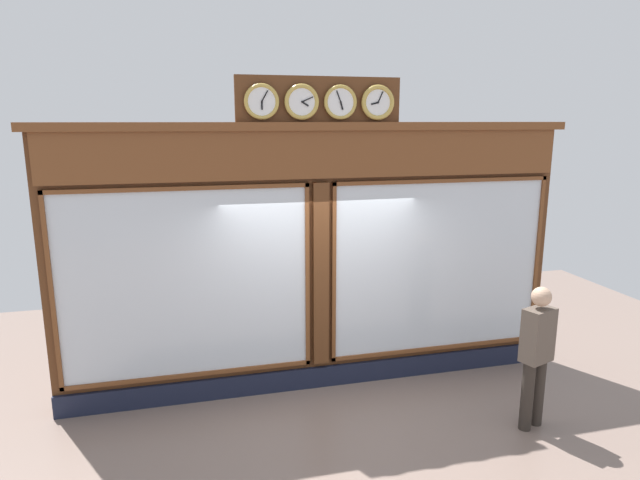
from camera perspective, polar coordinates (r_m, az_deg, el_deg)
name	(u,v)px	position (r m, az deg, el deg)	size (l,w,h in m)	color
shop_facade	(318,256)	(7.08, -0.25, -1.71)	(6.70, 0.42, 4.00)	#5B3319
pedestrian	(536,352)	(6.74, 21.66, -10.77)	(0.41, 0.33, 1.69)	#312A24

